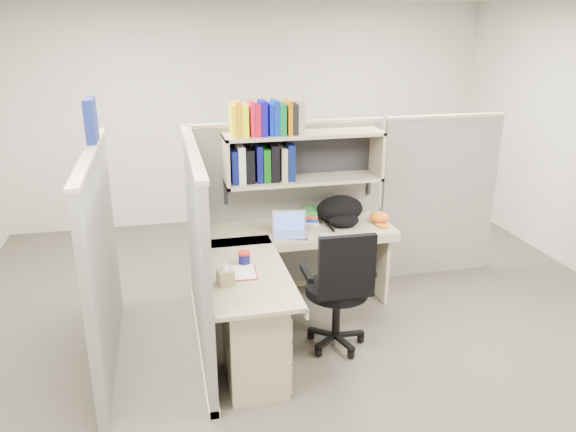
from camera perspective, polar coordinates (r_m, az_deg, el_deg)
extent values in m
plane|color=#3A342C|center=(4.81, 2.38, -11.77)|extent=(6.00, 6.00, 0.00)
plane|color=#BAB7A8|center=(7.15, -3.85, 10.18)|extent=(6.00, 0.00, 6.00)
cube|color=slate|center=(5.27, -0.05, 0.70)|extent=(1.80, 0.06, 1.60)
cube|color=tan|center=(5.07, -0.06, 9.46)|extent=(1.80, 0.08, 0.03)
cube|color=slate|center=(4.32, -9.11, -3.91)|extent=(0.06, 1.80, 1.60)
cube|color=tan|center=(4.07, -9.71, 6.70)|extent=(0.08, 1.80, 0.03)
cube|color=slate|center=(4.34, -18.38, -4.57)|extent=(0.06, 1.80, 1.60)
cube|color=slate|center=(5.80, 15.07, 1.77)|extent=(1.20, 0.06, 1.60)
cube|color=navy|center=(4.40, -19.39, 9.17)|extent=(0.07, 0.27, 0.32)
cube|color=white|center=(4.32, -9.10, 1.78)|extent=(0.00, 0.21, 0.28)
cube|color=tan|center=(4.91, 1.62, 8.30)|extent=(1.40, 0.34, 0.03)
cube|color=tan|center=(5.01, 1.57, 3.70)|extent=(1.40, 0.34, 0.03)
cube|color=tan|center=(4.83, -6.33, 5.52)|extent=(0.03, 0.34, 0.44)
cube|color=tan|center=(5.17, 9.02, 6.30)|extent=(0.03, 0.34, 0.44)
cube|color=black|center=(5.11, 1.15, 6.39)|extent=(1.38, 0.01, 0.41)
cube|color=yellow|center=(4.75, -5.67, 9.62)|extent=(0.03, 0.20, 0.26)
cube|color=orange|center=(4.75, -5.15, 9.82)|extent=(0.05, 0.20, 0.29)
cube|color=#F3FB05|center=(4.76, -4.51, 9.68)|extent=(0.06, 0.20, 0.26)
cube|color=red|center=(4.77, -3.75, 9.89)|extent=(0.04, 0.20, 0.29)
cube|color=#B8071D|center=(4.78, -3.23, 9.74)|extent=(0.05, 0.20, 0.26)
cube|color=#0C048E|center=(4.79, -2.60, 9.95)|extent=(0.06, 0.20, 0.29)
cube|color=#0519A1|center=(4.80, -1.85, 9.80)|extent=(0.04, 0.20, 0.26)
cube|color=#052496|center=(4.81, -1.34, 10.00)|extent=(0.04, 0.20, 0.29)
cube|color=#065D26|center=(4.82, -0.71, 9.85)|extent=(0.06, 0.20, 0.26)
cube|color=#C46204|center=(4.83, 0.03, 10.05)|extent=(0.04, 0.20, 0.29)
cube|color=black|center=(4.84, 0.53, 9.89)|extent=(0.05, 0.20, 0.26)
cube|color=gray|center=(4.85, 1.15, 10.09)|extent=(0.06, 0.20, 0.29)
cube|color=#070D46|center=(4.87, -5.58, 5.11)|extent=(0.05, 0.24, 0.29)
cube|color=#BBBBBB|center=(4.88, -4.86, 5.33)|extent=(0.06, 0.24, 0.32)
cube|color=black|center=(4.89, -4.02, 5.21)|extent=(0.07, 0.24, 0.29)
cube|color=#070A4A|center=(4.90, -3.07, 5.44)|extent=(0.05, 0.24, 0.32)
cube|color=#0A490B|center=(4.91, -2.35, 5.31)|extent=(0.06, 0.24, 0.29)
cube|color=black|center=(4.92, -1.53, 5.53)|extent=(0.07, 0.24, 0.32)
cube|color=gray|center=(4.94, -0.59, 5.41)|extent=(0.05, 0.24, 0.29)
cube|color=#071248|center=(4.95, 0.12, 5.62)|extent=(0.06, 0.24, 0.32)
cube|color=tan|center=(5.00, 0.79, -1.41)|extent=(1.74, 0.60, 0.03)
cube|color=tan|center=(4.20, -4.33, -5.67)|extent=(0.60, 1.34, 0.03)
cube|color=tan|center=(4.74, 1.64, -3.06)|extent=(1.74, 0.02, 0.07)
cube|color=tan|center=(4.26, -0.31, -5.73)|extent=(0.02, 1.34, 0.07)
cube|color=tan|center=(4.07, -3.42, -12.51)|extent=(0.40, 0.55, 0.68)
cube|color=tan|center=(4.00, -0.47, -9.74)|extent=(0.02, 0.50, 0.16)
cube|color=tan|center=(4.10, -0.47, -11.94)|extent=(0.02, 0.50, 0.16)
cube|color=tan|center=(4.21, -0.46, -14.50)|extent=(0.02, 0.50, 0.22)
cube|color=#B2B2B7|center=(4.01, -0.33, -9.73)|extent=(0.01, 0.12, 0.01)
cube|color=tan|center=(5.39, 9.01, -4.24)|extent=(0.03, 0.55, 0.70)
cylinder|color=#100E51|center=(4.29, -4.47, -4.32)|extent=(0.09, 0.09, 0.08)
cylinder|color=red|center=(4.27, -4.48, -3.77)|extent=(0.09, 0.09, 0.02)
ellipsoid|color=#83A1BA|center=(4.81, 3.63, -1.90)|extent=(0.09, 0.06, 0.03)
cylinder|color=silver|center=(5.12, 0.13, -0.17)|extent=(0.07, 0.07, 0.09)
cylinder|color=black|center=(4.42, 5.00, -7.44)|extent=(0.49, 0.49, 0.07)
cube|color=black|center=(4.10, 6.01, -5.22)|extent=(0.43, 0.06, 0.49)
cylinder|color=black|center=(4.51, 4.93, -9.74)|extent=(0.06, 0.06, 0.43)
cylinder|color=black|center=(4.64, 4.84, -12.39)|extent=(0.47, 0.47, 0.11)
cube|color=black|center=(4.29, 1.90, -5.86)|extent=(0.05, 0.28, 0.04)
cube|color=black|center=(4.42, 8.13, -5.25)|extent=(0.05, 0.28, 0.04)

